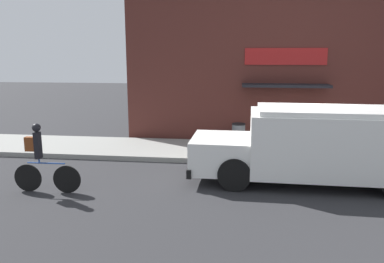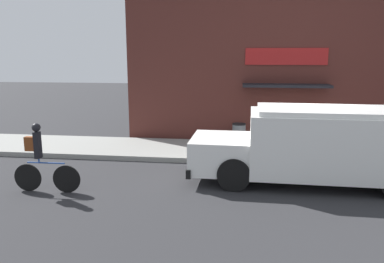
# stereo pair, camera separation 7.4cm
# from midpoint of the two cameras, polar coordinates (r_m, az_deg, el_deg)

# --- Properties ---
(ground_plane) EXTENTS (70.00, 70.00, 0.00)m
(ground_plane) POSITION_cam_midpoint_polar(r_m,az_deg,el_deg) (12.20, 15.81, -5.27)
(ground_plane) COLOR #2B2B2D
(sidewalk) EXTENTS (28.00, 2.81, 0.17)m
(sidewalk) POSITION_cam_midpoint_polar(r_m,az_deg,el_deg) (13.52, 14.97, -3.23)
(sidewalk) COLOR gray
(sidewalk) RESTS_ON ground_plane
(storefront) EXTENTS (12.73, 1.07, 5.78)m
(storefront) POSITION_cam_midpoint_polar(r_m,az_deg,el_deg) (14.77, 14.65, 9.01)
(storefront) COLOR #4C231E
(storefront) RESTS_ON ground_plane
(school_bus) EXTENTS (6.44, 2.65, 2.08)m
(school_bus) POSITION_cam_midpoint_polar(r_m,az_deg,el_deg) (10.61, 19.13, -1.86)
(school_bus) COLOR white
(school_bus) RESTS_ON ground_plane
(cyclist) EXTENTS (1.76, 0.21, 1.78)m
(cyclist) POSITION_cam_midpoint_polar(r_m,az_deg,el_deg) (10.20, -22.15, -4.08)
(cyclist) COLOR black
(cyclist) RESTS_ON ground_plane
(trash_bin) EXTENTS (0.50, 0.50, 0.78)m
(trash_bin) POSITION_cam_midpoint_polar(r_m,az_deg,el_deg) (14.11, 6.94, -0.33)
(trash_bin) COLOR slate
(trash_bin) RESTS_ON sidewalk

